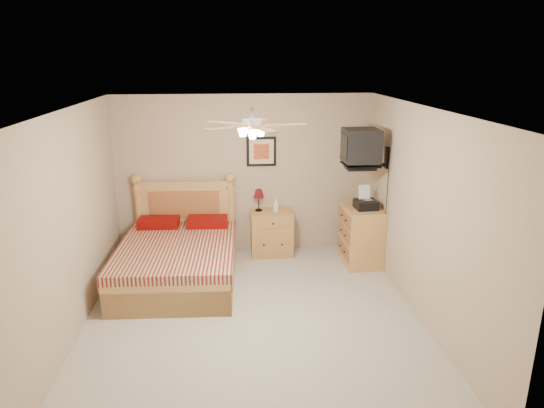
{
  "coord_description": "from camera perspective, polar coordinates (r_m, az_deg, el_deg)",
  "views": [
    {
      "loc": [
        -0.26,
        -5.2,
        3.04
      ],
      "look_at": [
        0.31,
        0.9,
        1.17
      ],
      "focal_mm": 32.0,
      "sensor_mm": 36.0,
      "label": 1
    }
  ],
  "objects": [
    {
      "name": "ceiling_fan",
      "position": [
        5.05,
        -2.39,
        9.26
      ],
      "size": [
        1.14,
        1.14,
        0.28
      ],
      "primitive_type": null,
      "color": "white",
      "rests_on": "ceiling"
    },
    {
      "name": "wall_left",
      "position": [
        5.77,
        -22.64,
        -2.44
      ],
      "size": [
        0.04,
        4.5,
        2.5
      ],
      "primitive_type": "cube",
      "color": "tan",
      "rests_on": "ground"
    },
    {
      "name": "nightstand",
      "position": [
        7.72,
        -0.05,
        -3.4
      ],
      "size": [
        0.65,
        0.49,
        0.7
      ],
      "primitive_type": "cube",
      "rotation": [
        0.0,
        0.0,
        -0.01
      ],
      "color": "#BF7A46",
      "rests_on": "ground"
    },
    {
      "name": "ceiling",
      "position": [
        5.23,
        -2.53,
        11.07
      ],
      "size": [
        4.0,
        4.5,
        0.04
      ],
      "primitive_type": "cube",
      "color": "white",
      "rests_on": "ground"
    },
    {
      "name": "dresser",
      "position": [
        7.48,
        10.45,
        -3.6
      ],
      "size": [
        0.53,
        0.76,
        0.89
      ],
      "primitive_type": "cube",
      "rotation": [
        0.0,
        0.0,
        0.01
      ],
      "color": "tan",
      "rests_on": "ground"
    },
    {
      "name": "wall_tv",
      "position": [
        6.95,
        11.62,
        6.46
      ],
      "size": [
        0.56,
        0.46,
        0.58
      ],
      "primitive_type": null,
      "color": "black",
      "rests_on": "wall_right"
    },
    {
      "name": "wall_right",
      "position": [
        5.94,
        17.28,
        -1.32
      ],
      "size": [
        0.04,
        4.5,
        2.5
      ],
      "primitive_type": "cube",
      "color": "tan",
      "rests_on": "ground"
    },
    {
      "name": "magazine_lower",
      "position": [
        7.58,
        9.65,
        0.35
      ],
      "size": [
        0.24,
        0.28,
        0.02
      ],
      "primitive_type": "imported",
      "rotation": [
        0.0,
        0.0,
        -0.29
      ],
      "color": "#ABA489",
      "rests_on": "dresser"
    },
    {
      "name": "lotion_bottle",
      "position": [
        7.56,
        0.49,
        -0.09
      ],
      "size": [
        0.12,
        0.12,
        0.23
      ],
      "primitive_type": "imported",
      "rotation": [
        0.0,
        0.0,
        0.41
      ],
      "color": "white",
      "rests_on": "nightstand"
    },
    {
      "name": "wall_back",
      "position": [
        7.66,
        -3.27,
        3.46
      ],
      "size": [
        4.0,
        0.04,
        2.5
      ],
      "primitive_type": "cube",
      "color": "tan",
      "rests_on": "ground"
    },
    {
      "name": "fax_machine",
      "position": [
        7.22,
        11.04,
        0.72
      ],
      "size": [
        0.34,
        0.35,
        0.33
      ],
      "primitive_type": null,
      "rotation": [
        0.0,
        0.0,
        0.07
      ],
      "color": "black",
      "rests_on": "dresser"
    },
    {
      "name": "bed",
      "position": [
        6.79,
        -11.2,
        -3.85
      ],
      "size": [
        1.64,
        2.11,
        1.32
      ],
      "primitive_type": null,
      "rotation": [
        0.0,
        0.0,
        -0.04
      ],
      "color": "#C58E45",
      "rests_on": "ground"
    },
    {
      "name": "floor",
      "position": [
        6.03,
        -2.21,
        -13.3
      ],
      "size": [
        4.5,
        4.5,
        0.0
      ],
      "primitive_type": "plane",
      "color": "#A5A095",
      "rests_on": "ground"
    },
    {
      "name": "wall_front",
      "position": [
        3.46,
        -0.28,
        -14.15
      ],
      "size": [
        4.0,
        0.04,
        2.5
      ],
      "primitive_type": "cube",
      "color": "tan",
      "rests_on": "ground"
    },
    {
      "name": "framed_picture",
      "position": [
        7.58,
        -1.26,
        6.2
      ],
      "size": [
        0.46,
        0.04,
        0.46
      ],
      "primitive_type": "cube",
      "color": "black",
      "rests_on": "wall_back"
    },
    {
      "name": "table_lamp",
      "position": [
        7.61,
        -1.58,
        0.47
      ],
      "size": [
        0.25,
        0.25,
        0.35
      ],
      "primitive_type": null,
      "rotation": [
        0.0,
        0.0,
        0.41
      ],
      "color": "#540A10",
      "rests_on": "nightstand"
    },
    {
      "name": "magazine_upper",
      "position": [
        7.58,
        9.78,
        0.5
      ],
      "size": [
        0.27,
        0.31,
        0.02
      ],
      "primitive_type": "imported",
      "rotation": [
        0.0,
        0.0,
        0.45
      ],
      "color": "tan",
      "rests_on": "magazine_lower"
    }
  ]
}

